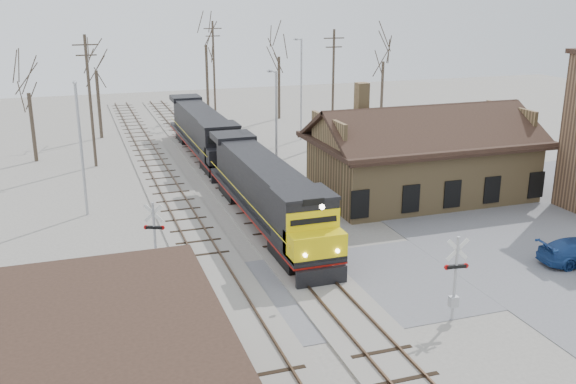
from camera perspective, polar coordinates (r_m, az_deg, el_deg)
name	(u,v)px	position (r m, az deg, el deg)	size (l,w,h in m)	color
ground	(325,291)	(30.98, 3.28, -8.75)	(140.00, 140.00, 0.00)	gray
road	(325,290)	(30.97, 3.28, -8.73)	(60.00, 9.00, 0.03)	slate
parking_lot	(570,222)	(43.45, 23.78, -2.50)	(22.00, 26.00, 0.03)	slate
track_main	(243,199)	(44.24, -3.99, -0.64)	(3.40, 90.00, 0.24)	gray
track_siding	(178,206)	(43.38, -9.74, -1.22)	(3.40, 90.00, 0.24)	gray
depot	(421,163)	(45.42, 11.75, 2.58)	(15.20, 9.31, 7.90)	#92774B
locomotive_lead	(268,194)	(38.23, -1.79, -0.15)	(2.79, 18.66, 4.14)	black
locomotive_trailing	(204,133)	(56.07, -7.50, 5.26)	(2.79, 18.66, 3.92)	black
crossbuck_near	(455,281)	(28.47, 14.63, -7.68)	(1.10, 0.29, 3.85)	#A5A8AD
crossbuck_far	(155,240)	(32.87, -11.74, -4.17)	(1.01, 0.50, 3.74)	#A5A8AD
streetlight_a	(81,142)	(42.14, -17.96, 4.27)	(0.25, 2.04, 8.44)	#A5A8AD
streetlight_b	(276,119)	(48.60, -1.11, 6.54)	(0.25, 2.04, 8.18)	#A5A8AD
streetlight_c	(301,84)	(62.27, 1.14, 9.55)	(0.25, 2.04, 9.66)	#A5A8AD
utility_pole_a	(90,99)	(54.25, -17.17, 7.88)	(2.00, 0.24, 10.62)	#382D23
utility_pole_b	(214,69)	(72.80, -6.60, 10.77)	(2.00, 0.24, 10.89)	#382D23
utility_pole_c	(333,85)	(60.82, 4.03, 9.48)	(2.00, 0.24, 10.58)	#382D23
tree_a	(27,82)	(57.56, -22.17, 9.08)	(3.86, 3.86, 9.47)	#382D23
tree_b	(95,59)	(65.32, -16.78, 11.25)	(4.41, 4.41, 10.80)	#382D23
tree_c	(205,33)	(75.30, -7.35, 13.86)	(5.43, 5.43, 13.31)	#382D23
tree_d	(279,46)	(73.09, -0.82, 12.83)	(4.66, 4.66, 11.42)	#382D23
tree_e	(384,51)	(70.81, 8.50, 12.29)	(4.49, 4.49, 11.01)	#382D23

